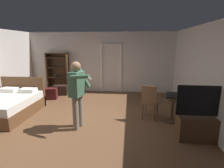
# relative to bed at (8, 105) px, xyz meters

# --- Properties ---
(ground_plane) EXTENTS (7.28, 7.28, 0.00)m
(ground_plane) POSITION_rel_bed_xyz_m (2.35, -0.30, -0.30)
(ground_plane) COLOR brown
(wall_back) EXTENTS (6.63, 0.12, 2.63)m
(wall_back) POSITION_rel_bed_xyz_m (2.35, 3.07, 1.01)
(wall_back) COLOR silver
(wall_back) RESTS_ON ground_plane
(wall_right) EXTENTS (0.12, 6.86, 2.63)m
(wall_right) POSITION_rel_bed_xyz_m (5.60, -0.30, 1.01)
(wall_right) COLOR silver
(wall_right) RESTS_ON ground_plane
(doorway_frame) EXTENTS (0.93, 0.08, 2.13)m
(doorway_frame) POSITION_rel_bed_xyz_m (2.82, 2.99, 0.92)
(doorway_frame) COLOR white
(doorway_frame) RESTS_ON ground_plane
(bed) EXTENTS (1.51, 1.90, 1.02)m
(bed) POSITION_rel_bed_xyz_m (0.00, 0.00, 0.00)
(bed) COLOR brown
(bed) RESTS_ON ground_plane
(bookshelf) EXTENTS (0.97, 0.32, 1.74)m
(bookshelf) POSITION_rel_bed_xyz_m (0.43, 2.85, 0.64)
(bookshelf) COLOR #4C331E
(bookshelf) RESTS_ON ground_plane
(tv_flatscreen) EXTENTS (1.16, 0.40, 1.25)m
(tv_flatscreen) POSITION_rel_bed_xyz_m (5.24, -0.91, 0.07)
(tv_flatscreen) COLOR #4C331E
(tv_flatscreen) RESTS_ON ground_plane
(side_table) EXTENTS (0.64, 0.64, 0.70)m
(side_table) POSITION_rel_bed_xyz_m (4.83, 0.02, 0.17)
(side_table) COLOR #4C331E
(side_table) RESTS_ON ground_plane
(laptop) EXTENTS (0.37, 0.38, 0.15)m
(laptop) POSITION_rel_bed_xyz_m (4.79, -0.02, 0.45)
(laptop) COLOR black
(laptop) RESTS_ON side_table
(bottle_on_table) EXTENTS (0.06, 0.06, 0.30)m
(bottle_on_table) POSITION_rel_bed_xyz_m (4.97, -0.06, 0.52)
(bottle_on_table) COLOR #36331F
(bottle_on_table) RESTS_ON side_table
(wooden_chair) EXTENTS (0.55, 0.55, 0.99)m
(wooden_chair) POSITION_rel_bed_xyz_m (4.22, 0.13, 0.24)
(wooden_chair) COLOR brown
(wooden_chair) RESTS_ON ground_plane
(person_blue_shirt) EXTENTS (0.62, 0.67, 1.70)m
(person_blue_shirt) POSITION_rel_bed_xyz_m (2.37, -0.62, 0.68)
(person_blue_shirt) COLOR gray
(person_blue_shirt) RESTS_ON ground_plane
(suitcase_dark) EXTENTS (0.59, 0.37, 0.43)m
(suitcase_dark) POSITION_rel_bed_xyz_m (0.55, 1.63, -0.09)
(suitcase_dark) COLOR #4C1919
(suitcase_dark) RESTS_ON ground_plane
(suitcase_small) EXTENTS (0.62, 0.43, 0.40)m
(suitcase_small) POSITION_rel_bed_xyz_m (0.74, 2.26, -0.10)
(suitcase_small) COLOR black
(suitcase_small) RESTS_ON ground_plane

